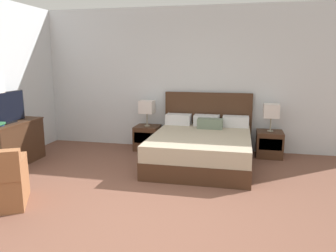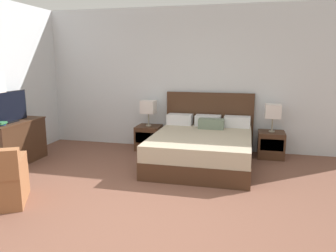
# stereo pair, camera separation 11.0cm
# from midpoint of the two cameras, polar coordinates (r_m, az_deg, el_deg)

# --- Properties ---
(ground_plane) EXTENTS (10.23, 10.23, 0.00)m
(ground_plane) POSITION_cam_midpoint_polar(r_m,az_deg,el_deg) (3.69, -4.86, -17.30)
(ground_plane) COLOR brown
(wall_back) EXTENTS (7.23, 0.06, 2.80)m
(wall_back) POSITION_cam_midpoint_polar(r_m,az_deg,el_deg) (6.60, 4.60, 8.12)
(wall_back) COLOR silver
(wall_back) RESTS_ON ground
(bed) EXTENTS (1.71, 2.04, 1.15)m
(bed) POSITION_cam_midpoint_polar(r_m,az_deg,el_deg) (5.71, 6.55, -3.62)
(bed) COLOR #422819
(bed) RESTS_ON ground
(nightstand_left) EXTENTS (0.47, 0.48, 0.48)m
(nightstand_left) POSITION_cam_midpoint_polar(r_m,az_deg,el_deg) (6.62, -2.89, -2.01)
(nightstand_left) COLOR #422819
(nightstand_left) RESTS_ON ground
(nightstand_right) EXTENTS (0.47, 0.48, 0.48)m
(nightstand_right) POSITION_cam_midpoint_polar(r_m,az_deg,el_deg) (6.37, 17.96, -3.09)
(nightstand_right) COLOR #422819
(nightstand_right) RESTS_ON ground
(table_lamp_left) EXTENTS (0.28, 0.28, 0.51)m
(table_lamp_left) POSITION_cam_midpoint_polar(r_m,az_deg,el_deg) (6.51, -2.94, 3.30)
(table_lamp_left) COLOR gray
(table_lamp_left) RESTS_ON nightstand_left
(table_lamp_right) EXTENTS (0.28, 0.28, 0.51)m
(table_lamp_right) POSITION_cam_midpoint_polar(r_m,az_deg,el_deg) (6.26, 18.30, 2.42)
(table_lamp_right) COLOR gray
(table_lamp_right) RESTS_ON nightstand_right
(dresser) EXTENTS (0.46, 1.15, 0.75)m
(dresser) POSITION_cam_midpoint_polar(r_m,az_deg,el_deg) (6.22, -24.55, -2.53)
(dresser) COLOR #422819
(dresser) RESTS_ON ground
(tv) EXTENTS (0.18, 0.86, 0.52)m
(tv) POSITION_cam_midpoint_polar(r_m,az_deg,el_deg) (6.04, -25.57, 2.90)
(tv) COLOR black
(tv) RESTS_ON dresser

